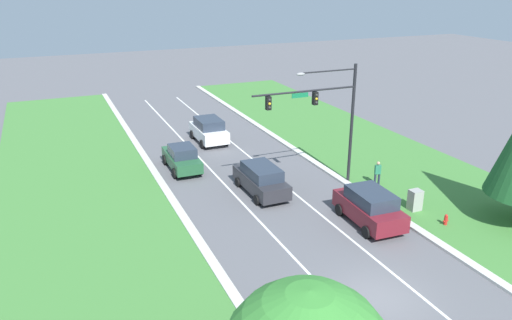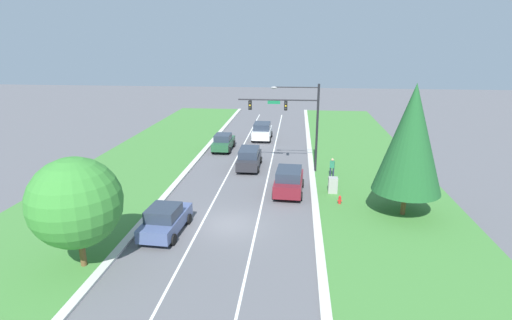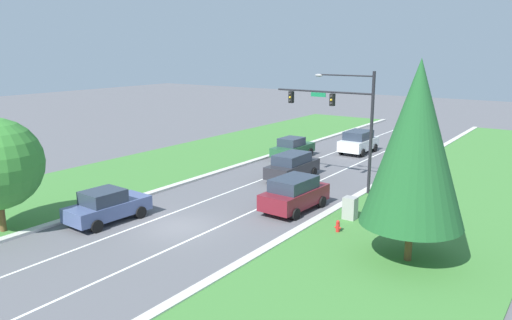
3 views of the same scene
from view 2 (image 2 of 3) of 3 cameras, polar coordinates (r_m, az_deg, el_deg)
ground_plane at (r=26.17m, az=-3.86°, el=-9.21°), size 160.00×160.00×0.00m
curb_strip_right at (r=25.86m, az=8.76°, el=-9.53°), size 0.50×90.00×0.15m
curb_strip_left at (r=27.60m, az=-15.63°, el=-8.24°), size 0.50×90.00×0.15m
grass_verge_right at (r=26.70m, az=20.23°, el=-9.63°), size 10.00×90.00×0.08m
grass_verge_left at (r=29.88m, az=-25.13°, el=-7.37°), size 10.00×90.00×0.08m
lane_stripe_inner_left at (r=26.51m, az=-7.75°, el=-8.97°), size 0.14×81.00×0.01m
lane_stripe_inner_right at (r=25.95m, az=0.12°, el=-9.40°), size 0.14×81.00×0.01m
traffic_signal_mast at (r=35.31m, az=5.56°, el=6.52°), size 7.08×0.41×7.90m
white_suv at (r=47.91m, az=0.87°, el=4.16°), size 2.28×4.56×2.04m
slate_blue_sedan at (r=25.29m, az=-12.82°, el=-8.32°), size 2.34×4.68×1.82m
burgundy_suv at (r=31.00m, az=4.71°, el=-2.97°), size 2.42×4.70×1.99m
charcoal_suv at (r=37.13m, az=-0.98°, el=0.31°), size 2.16×4.93×1.88m
forest_sedan at (r=43.32m, az=-4.69°, el=2.57°), size 2.04×4.62×1.83m
utility_cabinet at (r=31.50m, az=10.92°, el=-3.61°), size 0.70×0.60×1.32m
pedestrian at (r=35.21m, az=10.82°, el=-0.95°), size 0.43×0.32×1.69m
fire_hydrant at (r=29.62m, az=11.87°, el=-5.65°), size 0.34×0.20×0.70m
conifer_near_right_tree at (r=27.59m, az=21.27°, el=2.84°), size 4.45×4.45×8.92m
oak_near_left_tree at (r=22.04m, az=-24.37°, el=-5.57°), size 4.64×4.64×5.95m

